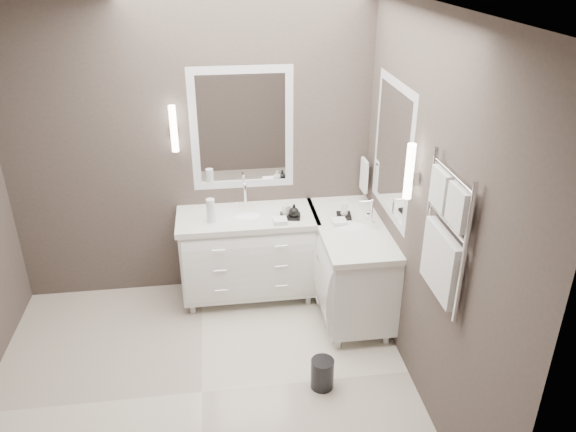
{
  "coord_description": "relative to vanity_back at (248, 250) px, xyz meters",
  "views": [
    {
      "loc": [
        0.21,
        -3.23,
        3.04
      ],
      "look_at": [
        0.75,
        0.7,
        1.07
      ],
      "focal_mm": 35.0,
      "sensor_mm": 36.0,
      "label": 1
    }
  ],
  "objects": [
    {
      "name": "sconce_back",
      "position": [
        -0.58,
        0.2,
        1.11
      ],
      "size": [
        0.06,
        0.06,
        0.4
      ],
      "color": "white",
      "rests_on": "wall_back"
    },
    {
      "name": "sconce_right",
      "position": [
        1.08,
        -1.01,
        1.11
      ],
      "size": [
        0.06,
        0.06,
        0.4
      ],
      "color": "white",
      "rests_on": "wall_right"
    },
    {
      "name": "amenity_tray_back",
      "position": [
        0.37,
        -0.11,
        0.38
      ],
      "size": [
        0.2,
        0.16,
        0.03
      ],
      "primitive_type": "cube",
      "rotation": [
        0.0,
        0.0,
        -0.19
      ],
      "color": "black",
      "rests_on": "vanity_back"
    },
    {
      "name": "vanity_right",
      "position": [
        0.88,
        -0.33,
        0.0
      ],
      "size": [
        0.59,
        1.24,
        0.97
      ],
      "color": "white",
      "rests_on": "floor"
    },
    {
      "name": "wall_front",
      "position": [
        -0.45,
        -2.73,
        0.86
      ],
      "size": [
        3.2,
        0.01,
        2.7
      ],
      "primitive_type": "cube",
      "color": "#483E39",
      "rests_on": "floor"
    },
    {
      "name": "ceiling",
      "position": [
        -0.45,
        -1.23,
        2.22
      ],
      "size": [
        3.2,
        3.0,
        0.01
      ],
      "primitive_type": "cube",
      "color": "white",
      "rests_on": "wall_back"
    },
    {
      "name": "mirror_back",
      "position": [
        -0.0,
        0.26,
        1.06
      ],
      "size": [
        0.9,
        0.02,
        1.1
      ],
      "color": "white",
      "rests_on": "wall_back"
    },
    {
      "name": "amenity_tray_right",
      "position": [
        0.84,
        -0.17,
        0.38
      ],
      "size": [
        0.14,
        0.18,
        0.02
      ],
      "primitive_type": "cube",
      "rotation": [
        0.0,
        0.0,
        -0.13
      ],
      "color": "black",
      "rests_on": "vanity_right"
    },
    {
      "name": "wall_back",
      "position": [
        -0.45,
        0.28,
        0.86
      ],
      "size": [
        3.2,
        0.01,
        2.7
      ],
      "primitive_type": "cube",
      "color": "#483E39",
      "rests_on": "floor"
    },
    {
      "name": "soap_bottle_c",
      "position": [
        0.84,
        -0.17,
        0.47
      ],
      "size": [
        0.07,
        0.07,
        0.16
      ],
      "primitive_type": "imported",
      "rotation": [
        0.0,
        0.0,
        -0.21
      ],
      "color": "white",
      "rests_on": "amenity_tray_right"
    },
    {
      "name": "towel_ladder",
      "position": [
        1.1,
        -1.63,
        0.91
      ],
      "size": [
        0.06,
        0.58,
        0.9
      ],
      "color": "white",
      "rests_on": "wall_right"
    },
    {
      "name": "vanity_back",
      "position": [
        0.0,
        0.0,
        0.0
      ],
      "size": [
        1.24,
        0.59,
        0.97
      ],
      "color": "white",
      "rests_on": "floor"
    },
    {
      "name": "water_bottle",
      "position": [
        -0.31,
        -0.09,
        0.47
      ],
      "size": [
        0.09,
        0.09,
        0.21
      ],
      "primitive_type": "cylinder",
      "rotation": [
        0.0,
        0.0,
        0.27
      ],
      "color": "silver",
      "rests_on": "vanity_back"
    },
    {
      "name": "mirror_right",
      "position": [
        1.14,
        -0.43,
        1.06
      ],
      "size": [
        0.02,
        0.9,
        1.1
      ],
      "color": "white",
      "rests_on": "wall_right"
    },
    {
      "name": "floor",
      "position": [
        -0.45,
        -1.23,
        -0.49
      ],
      "size": [
        3.2,
        3.0,
        0.01
      ],
      "primitive_type": "cube",
      "color": "beige",
      "rests_on": "ground"
    },
    {
      "name": "soap_bottle_b",
      "position": [
        0.4,
        -0.14,
        0.45
      ],
      "size": [
        0.11,
        0.11,
        0.11
      ],
      "primitive_type": "imported",
      "rotation": [
        0.0,
        0.0,
        -0.21
      ],
      "color": "black",
      "rests_on": "amenity_tray_back"
    },
    {
      "name": "waste_bin",
      "position": [
        0.45,
        -1.29,
        -0.36
      ],
      "size": [
        0.23,
        0.23,
        0.24
      ],
      "primitive_type": "cylinder",
      "rotation": [
        0.0,
        0.0,
        -0.37
      ],
      "color": "black",
      "rests_on": "floor"
    },
    {
      "name": "soap_bottle_a",
      "position": [
        0.34,
        -0.09,
        0.46
      ],
      "size": [
        0.08,
        0.08,
        0.13
      ],
      "primitive_type": "imported",
      "rotation": [
        0.0,
        0.0,
        0.38
      ],
      "color": "white",
      "rests_on": "amenity_tray_back"
    },
    {
      "name": "wall_right",
      "position": [
        1.15,
        -1.23,
        0.86
      ],
      "size": [
        0.01,
        3.0,
        2.7
      ],
      "primitive_type": "cube",
      "color": "#483E39",
      "rests_on": "floor"
    },
    {
      "name": "towel_bar_corner",
      "position": [
        1.09,
        0.13,
        0.63
      ],
      "size": [
        0.03,
        0.22,
        0.3
      ],
      "color": "white",
      "rests_on": "wall_right"
    }
  ]
}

